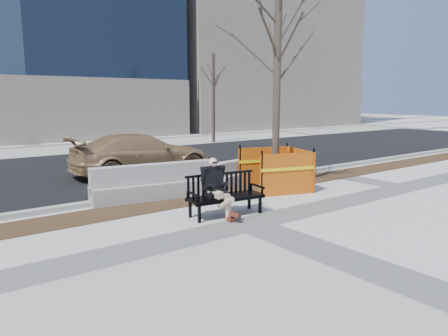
{
  "coord_description": "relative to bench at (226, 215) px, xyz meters",
  "views": [
    {
      "loc": [
        -5.67,
        -6.66,
        2.67
      ],
      "look_at": [
        0.4,
        1.42,
        0.99
      ],
      "focal_mm": 33.56,
      "sensor_mm": 36.0,
      "label": 1
    }
  ],
  "objects": [
    {
      "name": "ground",
      "position": [
        0.0,
        -0.82,
        0.0
      ],
      "size": [
        120.0,
        120.0,
        0.0
      ],
      "primitive_type": "plane",
      "color": "beige",
      "rests_on": "ground"
    },
    {
      "name": "mulch_strip",
      "position": [
        0.0,
        1.78,
        0.0
      ],
      "size": [
        40.0,
        1.2,
        0.02
      ],
      "primitive_type": "cube",
      "color": "#47301C",
      "rests_on": "ground"
    },
    {
      "name": "asphalt_street",
      "position": [
        0.0,
        7.98,
        0.0
      ],
      "size": [
        60.0,
        10.4,
        0.01
      ],
      "primitive_type": "cube",
      "color": "black",
      "rests_on": "ground"
    },
    {
      "name": "curb",
      "position": [
        0.0,
        2.73,
        0.06
      ],
      "size": [
        60.0,
        0.25,
        0.12
      ],
      "primitive_type": "cube",
      "color": "#9E9B93",
      "rests_on": "ground"
    },
    {
      "name": "bench",
      "position": [
        0.0,
        0.0,
        0.0
      ],
      "size": [
        1.9,
        0.89,
        0.97
      ],
      "primitive_type": null,
      "rotation": [
        0.0,
        0.0,
        -0.13
      ],
      "color": "black",
      "rests_on": "ground"
    },
    {
      "name": "seated_man",
      "position": [
        -0.25,
        0.08,
        0.0
      ],
      "size": [
        0.69,
        1.02,
        1.33
      ],
      "primitive_type": null,
      "rotation": [
        0.0,
        0.0,
        -0.13
      ],
      "color": "black",
      "rests_on": "ground"
    },
    {
      "name": "tree_fence",
      "position": [
        2.86,
        1.36,
        0.0
      ],
      "size": [
        3.22,
        3.22,
        6.43
      ],
      "primitive_type": null,
      "rotation": [
        0.0,
        0.0,
        -0.3
      ],
      "color": "orange",
      "rests_on": "ground"
    },
    {
      "name": "sedan",
      "position": [
        0.84,
        6.07,
        0.0
      ],
      "size": [
        5.1,
        2.31,
        1.45
      ],
      "primitive_type": "imported",
      "rotation": [
        0.0,
        0.0,
        1.51
      ],
      "color": "#A17A4E",
      "rests_on": "ground"
    },
    {
      "name": "jersey_barrier_left",
      "position": [
        -0.55,
        2.45,
        0.0
      ],
      "size": [
        3.42,
        1.19,
        0.96
      ],
      "primitive_type": null,
      "rotation": [
        0.0,
        0.0,
        -0.16
      ],
      "color": "#9D9A93",
      "rests_on": "ground"
    },
    {
      "name": "jersey_barrier_right",
      "position": [
        2.95,
        2.7,
        0.0
      ],
      "size": [
        2.78,
        1.01,
        0.78
      ],
      "primitive_type": null,
      "rotation": [
        0.0,
        0.0,
        0.17
      ],
      "color": "#ABA9A0",
      "rests_on": "ground"
    },
    {
      "name": "far_tree_right",
      "position": [
        9.35,
        13.61,
        0.0
      ],
      "size": [
        2.5,
        2.5,
        5.78
      ],
      "primitive_type": null,
      "rotation": [
        0.0,
        0.0,
        0.19
      ],
      "color": "#3F3128",
      "rests_on": "ground"
    }
  ]
}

